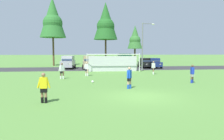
% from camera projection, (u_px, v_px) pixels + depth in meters
% --- Properties ---
extents(ground_plane, '(400.00, 400.00, 0.00)m').
position_uv_depth(ground_plane, '(111.00, 73.00, 27.73)').
color(ground_plane, '#598C3D').
extents(parking_lot_strip, '(52.00, 8.40, 0.01)m').
position_uv_depth(parking_lot_strip, '(106.00, 68.00, 35.23)').
color(parking_lot_strip, '#333335').
rests_on(parking_lot_strip, ground).
extents(soccer_ball, '(0.22, 0.22, 0.22)m').
position_uv_depth(soccer_ball, '(93.00, 82.00, 18.60)').
color(soccer_ball, white).
rests_on(soccer_ball, ground).
extents(soccer_goal, '(7.45, 2.05, 2.57)m').
position_uv_depth(soccer_goal, '(113.00, 62.00, 29.61)').
color(soccer_goal, white).
rests_on(soccer_goal, ground).
extents(referee, '(0.73, 0.25, 1.64)m').
position_uv_depth(referee, '(44.00, 88.00, 11.20)').
color(referee, '#936B4C').
rests_on(referee, ground).
extents(player_striker_near, '(0.35, 0.72, 1.64)m').
position_uv_depth(player_striker_near, '(192.00, 74.00, 18.54)').
color(player_striker_near, brown).
rests_on(player_striker_near, ground).
extents(player_midfield_center, '(0.70, 0.42, 1.64)m').
position_uv_depth(player_midfield_center, '(62.00, 71.00, 21.37)').
color(player_midfield_center, brown).
rests_on(player_midfield_center, ground).
extents(player_defender_far, '(0.39, 0.73, 1.64)m').
position_uv_depth(player_defender_far, '(153.00, 68.00, 25.94)').
color(player_defender_far, '#936B4C').
rests_on(player_defender_far, ground).
extents(player_winger_left, '(0.53, 0.62, 1.64)m').
position_uv_depth(player_winger_left, '(129.00, 78.00, 15.64)').
color(player_winger_left, tan).
rests_on(player_winger_left, ground).
extents(player_winger_right, '(0.73, 0.36, 1.64)m').
position_uv_depth(player_winger_right, '(87.00, 69.00, 24.01)').
color(player_winger_right, tan).
rests_on(player_winger_right, ground).
extents(parked_car_slot_far_left, '(2.38, 4.72, 2.16)m').
position_uv_depth(parked_car_slot_far_left, '(68.00, 62.00, 34.86)').
color(parked_car_slot_far_left, '#B2B2BC').
rests_on(parked_car_slot_far_left, ground).
extents(parked_car_slot_left, '(2.26, 4.66, 2.16)m').
position_uv_depth(parked_car_slot_left, '(89.00, 62.00, 34.53)').
color(parked_car_slot_left, tan).
rests_on(parked_car_slot_left, ground).
extents(parked_car_slot_center_left, '(2.08, 4.22, 1.72)m').
position_uv_depth(parked_car_slot_center_left, '(107.00, 63.00, 35.42)').
color(parked_car_slot_center_left, red).
rests_on(parked_car_slot_center_left, ground).
extents(parked_car_slot_center, '(2.27, 4.83, 2.52)m').
position_uv_depth(parked_car_slot_center, '(125.00, 60.00, 36.22)').
color(parked_car_slot_center, '#194C2D').
rests_on(parked_car_slot_center, ground).
extents(parked_car_slot_center_right, '(2.10, 4.23, 1.72)m').
position_uv_depth(parked_car_slot_center_right, '(146.00, 63.00, 36.55)').
color(parked_car_slot_center_right, black).
rests_on(parked_car_slot_center_right, ground).
extents(parked_car_slot_right, '(2.22, 4.29, 1.72)m').
position_uv_depth(parked_car_slot_right, '(154.00, 63.00, 36.34)').
color(parked_car_slot_right, navy).
rests_on(parked_car_slot_right, ground).
extents(tree_left_edge, '(5.14, 5.14, 13.72)m').
position_uv_depth(tree_left_edge, '(53.00, 19.00, 41.65)').
color(tree_left_edge, brown).
rests_on(tree_left_edge, ground).
extents(tree_mid_left, '(4.78, 4.78, 12.76)m').
position_uv_depth(tree_mid_left, '(106.00, 22.00, 41.91)').
color(tree_mid_left, brown).
rests_on(tree_mid_left, ground).
extents(tree_center_back, '(3.16, 3.16, 8.43)m').
position_uv_depth(tree_center_back, '(135.00, 38.00, 44.15)').
color(tree_center_back, brown).
rests_on(tree_center_back, ground).
extents(street_lamp, '(2.00, 0.32, 7.05)m').
position_uv_depth(street_lamp, '(144.00, 46.00, 30.80)').
color(street_lamp, slate).
rests_on(street_lamp, ground).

